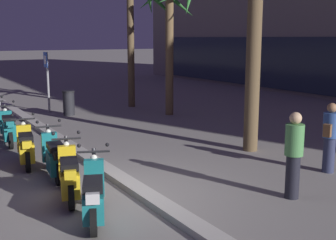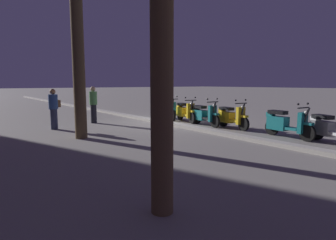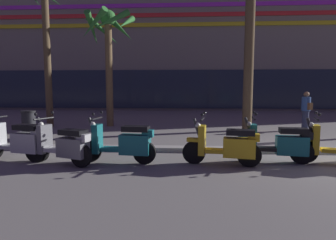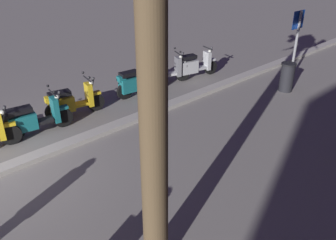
# 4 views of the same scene
# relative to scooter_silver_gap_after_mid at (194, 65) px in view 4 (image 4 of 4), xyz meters

# --- Properties ---
(scooter_silver_gap_after_mid) EXTENTS (1.72, 0.68, 1.04)m
(scooter_silver_gap_after_mid) POSITION_rel_scooter_silver_gap_after_mid_xyz_m (0.00, 0.00, 0.00)
(scooter_silver_gap_after_mid) COLOR black
(scooter_silver_gap_after_mid) RESTS_ON ground
(scooter_grey_mid_rear) EXTENTS (1.66, 0.83, 1.17)m
(scooter_grey_mid_rear) POSITION_rel_scooter_silver_gap_after_mid_xyz_m (1.22, -0.31, -0.02)
(scooter_grey_mid_rear) COLOR black
(scooter_grey_mid_rear) RESTS_ON ground
(scooter_teal_tail_end) EXTENTS (1.82, 0.57, 1.17)m
(scooter_teal_tail_end) POSITION_rel_scooter_silver_gap_after_mid_xyz_m (2.51, -0.08, 0.00)
(scooter_teal_tail_end) COLOR black
(scooter_teal_tail_end) RESTS_ON ground
(scooter_yellow_second_in_line) EXTENTS (1.73, 0.63, 1.17)m
(scooter_yellow_second_in_line) POSITION_rel_scooter_silver_gap_after_mid_xyz_m (4.85, -0.15, -0.02)
(scooter_yellow_second_in_line) COLOR black
(scooter_yellow_second_in_line) RESTS_ON ground
(scooter_teal_mid_centre) EXTENTS (1.77, 0.60, 1.17)m
(scooter_teal_mid_centre) POSITION_rel_scooter_silver_gap_after_mid_xyz_m (6.07, 0.15, -0.02)
(scooter_teal_mid_centre) COLOR black
(scooter_teal_mid_centre) RESTS_ON ground
(crossing_sign) EXTENTS (0.60, 0.13, 2.40)m
(crossing_sign) POSITION_rel_scooter_silver_gap_after_mid_xyz_m (-2.45, 2.45, 1.04)
(crossing_sign) COLOR #939399
(crossing_sign) RESTS_ON ground
(litter_bin) EXTENTS (0.48, 0.48, 0.95)m
(litter_bin) POSITION_rel_scooter_silver_gap_after_mid_xyz_m (-1.34, 2.93, 0.02)
(litter_bin) COLOR #232328
(litter_bin) RESTS_ON ground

